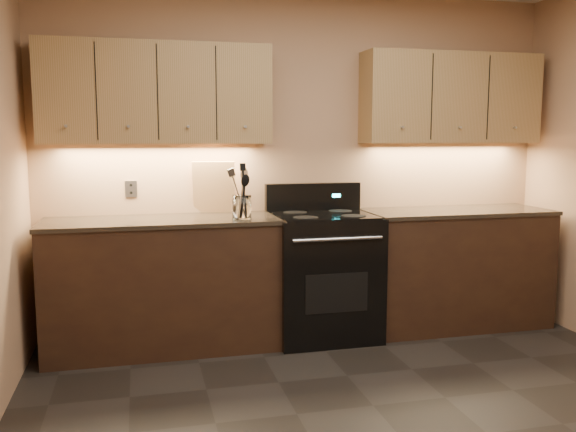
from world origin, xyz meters
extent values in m
cube|color=#A37F60|center=(0.00, 2.00, 1.30)|extent=(4.00, 0.04, 2.60)
cube|color=black|center=(-1.10, 1.70, 0.45)|extent=(1.60, 0.60, 0.90)
cube|color=#3B3125|center=(-1.10, 1.70, 0.92)|extent=(1.62, 0.62, 0.03)
cube|color=black|center=(1.18, 1.70, 0.45)|extent=(1.44, 0.60, 0.90)
cube|color=#3B3125|center=(1.18, 1.70, 0.92)|extent=(1.46, 0.62, 0.03)
cube|color=black|center=(0.08, 1.68, 0.46)|extent=(0.76, 0.65, 0.92)
cube|color=black|center=(0.08, 1.68, 0.93)|extent=(0.70, 0.60, 0.01)
cube|color=black|center=(0.08, 1.96, 1.03)|extent=(0.76, 0.07, 0.22)
cube|color=#19E5F2|center=(0.26, 1.92, 1.04)|extent=(0.06, 0.00, 0.03)
cylinder|color=silver|center=(0.08, 1.34, 0.80)|extent=(0.65, 0.02, 0.02)
cube|color=black|center=(0.08, 1.35, 0.41)|extent=(0.46, 0.00, 0.28)
cylinder|color=black|center=(-0.10, 1.53, 0.93)|extent=(0.18, 0.18, 0.00)
cylinder|color=black|center=(0.26, 1.53, 0.93)|extent=(0.18, 0.18, 0.00)
cylinder|color=black|center=(-0.10, 1.82, 0.93)|extent=(0.18, 0.18, 0.00)
cylinder|color=black|center=(0.26, 1.82, 0.93)|extent=(0.18, 0.18, 0.00)
cube|color=#A28051|center=(-1.10, 1.85, 1.80)|extent=(1.60, 0.30, 0.70)
cube|color=#A28051|center=(1.18, 1.85, 1.80)|extent=(1.44, 0.30, 0.70)
cube|color=#B2B5BA|center=(-1.30, 1.99, 1.12)|extent=(0.08, 0.01, 0.12)
cylinder|color=white|center=(-0.55, 1.56, 1.01)|extent=(0.14, 0.14, 0.17)
cylinder|color=white|center=(-0.55, 1.56, 0.94)|extent=(0.13, 0.13, 0.02)
cube|color=tan|center=(-0.70, 1.95, 1.12)|extent=(0.33, 0.17, 0.39)
camera|label=1|loc=(-1.24, -2.60, 1.51)|focal=38.00mm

